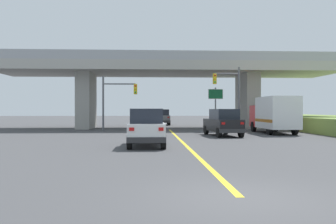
{
  "coord_description": "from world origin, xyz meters",
  "views": [
    {
      "loc": [
        -2.04,
        -8.07,
        1.96
      ],
      "look_at": [
        -0.48,
        21.63,
        1.78
      ],
      "focal_mm": 39.22,
      "sensor_mm": 36.0,
      "label": 1
    }
  ],
  "objects_px": {
    "suv_crossing": "(223,122)",
    "suv_lead": "(147,127)",
    "box_truck": "(274,114)",
    "traffic_signal_farside": "(115,96)",
    "highway_sign": "(216,99)",
    "sedan_oncoming": "(162,117)",
    "traffic_signal_nearside": "(231,91)"
  },
  "relations": [
    {
      "from": "suv_lead",
      "to": "traffic_signal_farside",
      "type": "distance_m",
      "value": 15.11
    },
    {
      "from": "box_truck",
      "to": "highway_sign",
      "type": "xyz_separation_m",
      "value": [
        -3.53,
        7.51,
        1.52
      ]
    },
    {
      "from": "box_truck",
      "to": "sedan_oncoming",
      "type": "height_order",
      "value": "box_truck"
    },
    {
      "from": "highway_sign",
      "to": "traffic_signal_nearside",
      "type": "bearing_deg",
      "value": -81.04
    },
    {
      "from": "suv_crossing",
      "to": "highway_sign",
      "type": "distance_m",
      "value": 10.62
    },
    {
      "from": "box_truck",
      "to": "suv_crossing",
      "type": "bearing_deg",
      "value": -150.02
    },
    {
      "from": "traffic_signal_nearside",
      "to": "box_truck",
      "type": "bearing_deg",
      "value": -49.78
    },
    {
      "from": "suv_lead",
      "to": "traffic_signal_nearside",
      "type": "xyz_separation_m",
      "value": [
        7.65,
        13.69,
        2.72
      ]
    },
    {
      "from": "sedan_oncoming",
      "to": "traffic_signal_nearside",
      "type": "distance_m",
      "value": 15.36
    },
    {
      "from": "highway_sign",
      "to": "suv_lead",
      "type": "bearing_deg",
      "value": -111.49
    },
    {
      "from": "traffic_signal_farside",
      "to": "traffic_signal_nearside",
      "type": "bearing_deg",
      "value": -5.14
    },
    {
      "from": "traffic_signal_nearside",
      "to": "traffic_signal_farside",
      "type": "relative_size",
      "value": 1.16
    },
    {
      "from": "sedan_oncoming",
      "to": "box_truck",
      "type": "bearing_deg",
      "value": -63.3
    },
    {
      "from": "suv_lead",
      "to": "box_truck",
      "type": "relative_size",
      "value": 0.67
    },
    {
      "from": "suv_crossing",
      "to": "suv_lead",
      "type": "bearing_deg",
      "value": -133.27
    },
    {
      "from": "traffic_signal_nearside",
      "to": "traffic_signal_farside",
      "type": "bearing_deg",
      "value": 174.86
    },
    {
      "from": "traffic_signal_nearside",
      "to": "highway_sign",
      "type": "xyz_separation_m",
      "value": [
        -0.65,
        4.1,
        -0.63
      ]
    },
    {
      "from": "suv_lead",
      "to": "traffic_signal_farside",
      "type": "relative_size",
      "value": 0.86
    },
    {
      "from": "traffic_signal_farside",
      "to": "suv_lead",
      "type": "bearing_deg",
      "value": -78.49
    },
    {
      "from": "highway_sign",
      "to": "sedan_oncoming",
      "type": "bearing_deg",
      "value": 117.83
    },
    {
      "from": "sedan_oncoming",
      "to": "traffic_signal_nearside",
      "type": "xyz_separation_m",
      "value": [
        5.84,
        -13.94,
        2.72
      ]
    },
    {
      "from": "box_truck",
      "to": "traffic_signal_nearside",
      "type": "distance_m",
      "value": 4.96
    },
    {
      "from": "suv_crossing",
      "to": "traffic_signal_farside",
      "type": "distance_m",
      "value": 11.46
    },
    {
      "from": "sedan_oncoming",
      "to": "highway_sign",
      "type": "distance_m",
      "value": 11.32
    },
    {
      "from": "box_truck",
      "to": "sedan_oncoming",
      "type": "xyz_separation_m",
      "value": [
        -8.73,
        17.35,
        -0.58
      ]
    },
    {
      "from": "suv_lead",
      "to": "suv_crossing",
      "type": "xyz_separation_m",
      "value": [
        5.67,
        7.48,
        0.0
      ]
    },
    {
      "from": "suv_crossing",
      "to": "traffic_signal_nearside",
      "type": "relative_size",
      "value": 0.81
    },
    {
      "from": "suv_crossing",
      "to": "sedan_oncoming",
      "type": "height_order",
      "value": "same"
    },
    {
      "from": "suv_lead",
      "to": "traffic_signal_nearside",
      "type": "relative_size",
      "value": 0.74
    },
    {
      "from": "box_truck",
      "to": "traffic_signal_farside",
      "type": "bearing_deg",
      "value": 162.1
    },
    {
      "from": "suv_lead",
      "to": "traffic_signal_farside",
      "type": "height_order",
      "value": "traffic_signal_farside"
    },
    {
      "from": "box_truck",
      "to": "traffic_signal_farside",
      "type": "distance_m",
      "value": 14.3
    }
  ]
}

